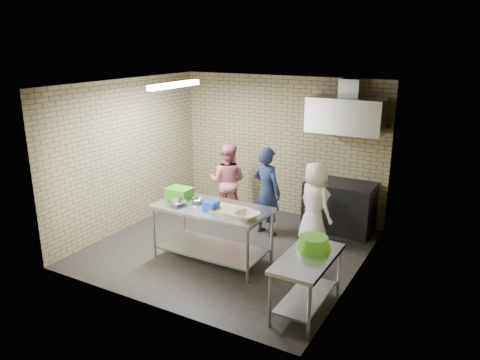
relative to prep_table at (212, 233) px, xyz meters
The scene contains 24 objects.
floor 0.66m from the prep_table, 88.94° to the left, with size 4.20×4.20×0.00m, color black.
ceiling 2.31m from the prep_table, 88.94° to the left, with size 4.20×4.20×0.00m, color black.
back_wall 2.65m from the prep_table, 89.79° to the left, with size 4.20×0.06×2.70m, color #9E8963.
front_wall 1.76m from the prep_table, 89.66° to the right, with size 4.20×0.06×2.70m, color #9E8963.
left_wall 2.33m from the prep_table, 166.85° to the left, with size 0.06×4.00×2.70m, color #9E8963.
right_wall 2.35m from the prep_table, 13.04° to the left, with size 0.06×4.00×2.70m, color #9E8963.
prep_table is the anchor object (origin of this frame).
side_counter 1.91m from the prep_table, 18.68° to the right, with size 0.60×1.20×0.75m, color silver.
stove 2.53m from the prep_table, 57.56° to the left, with size 1.20×0.70×0.90m, color black.
range_hood 3.06m from the prep_table, 58.16° to the left, with size 1.30×0.60×0.60m, color silver.
hood_duct 3.43m from the prep_table, 59.84° to the left, with size 0.35×0.30×0.30m, color #A5A8AD.
wall_shelf 3.25m from the prep_table, 55.10° to the left, with size 0.80×0.20×0.04m, color #3F2B19.
fluorescent_fixture 2.46m from the prep_table, 153.76° to the left, with size 0.10×1.25×0.08m, color white.
green_crate 0.88m from the prep_table, behind, with size 0.39×0.30×0.16m, color #38971C.
blue_tub 0.52m from the prep_table, 63.43° to the right, with size 0.20×0.20×0.13m, color blue.
cutting_board 0.58m from the prep_table, ahead, with size 0.54×0.41×0.03m, color tan.
mixing_bowl_a 0.72m from the prep_table, 158.20° to the right, with size 0.28×0.28×0.07m, color #ABAEB2.
mixing_bowl_b 0.57m from the prep_table, behind, with size 0.21×0.21×0.07m, color silver.
ceramic_bowl 0.87m from the prep_table, 12.09° to the right, with size 0.34×0.34×0.08m, color beige.
green_basin 1.87m from the prep_table, 11.43° to the right, with size 0.46×0.46×0.17m, color #59C626, non-canonical shape.
bottle_red 3.19m from the prep_table, 59.36° to the left, with size 0.07×0.07×0.18m, color #B22619.
man_navy 1.42m from the prep_table, 78.18° to the left, with size 0.58×0.38×1.59m, color #161E37.
woman_pink 1.82m from the prep_table, 113.13° to the left, with size 0.72×0.56×1.48m, color #DE7582.
woman_white 1.80m from the prep_table, 48.95° to the left, with size 0.70×0.46×1.44m, color white.
Camera 1 is at (3.63, -6.07, 3.35)m, focal length 34.61 mm.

